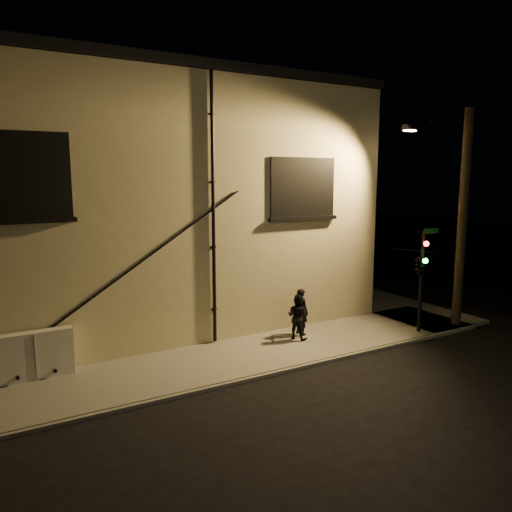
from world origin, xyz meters
TOP-DOWN VIEW (x-y plane):
  - ground at (0.00, 0.00)m, footprint 90.00×90.00m
  - sidewalk at (1.22, 4.39)m, footprint 21.00×16.00m
  - building at (-3.00, 8.99)m, footprint 16.20×12.23m
  - utility_cabinet at (-7.12, 2.70)m, footprint 1.92×0.32m
  - pedestrian_a at (1.04, 2.21)m, footprint 0.51×0.65m
  - pedestrian_b at (0.68, 1.89)m, footprint 0.82×0.90m
  - traffic_signal at (4.53, 0.32)m, footprint 1.37×2.08m
  - streetlamp_pole at (6.49, 0.43)m, footprint 2.04×1.40m

SIDE VIEW (x-z plane):
  - ground at x=0.00m, z-range 0.00..0.00m
  - sidewalk at x=1.22m, z-range 0.00..0.12m
  - utility_cabinet at x=-7.12m, z-range 0.12..1.38m
  - pedestrian_b at x=0.68m, z-range 0.12..1.60m
  - pedestrian_a at x=1.04m, z-range 0.12..1.69m
  - traffic_signal at x=4.53m, z-range 0.73..4.25m
  - streetlamp_pole at x=6.49m, z-range 0.20..7.85m
  - building at x=-3.00m, z-range 0.00..8.80m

